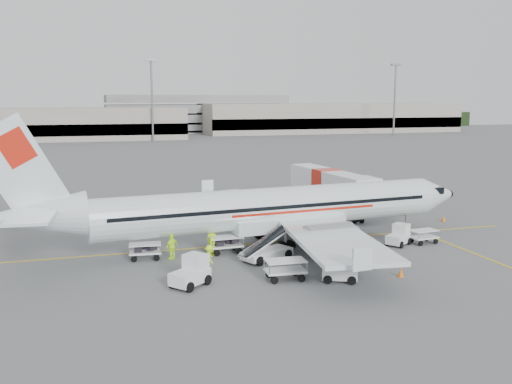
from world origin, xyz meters
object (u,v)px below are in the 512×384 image
aircraft (274,181)px  belt_loader (267,241)px  tug_aft (190,271)px  jet_bridge (327,191)px  tug_fore (398,235)px  tug_mid (340,268)px

aircraft → belt_loader: 5.69m
belt_loader → tug_aft: size_ratio=2.03×
jet_bridge → belt_loader: 18.80m
tug_fore → tug_aft: 18.08m
aircraft → tug_mid: 10.74m
aircraft → tug_aft: aircraft is taller
jet_bridge → tug_mid: bearing=-115.8°
tug_mid → tug_aft: 9.29m
jet_bridge → aircraft: bearing=-134.2°
tug_fore → tug_mid: bearing=-174.2°
belt_loader → tug_fore: size_ratio=2.36×
aircraft → tug_fore: aircraft is taller
jet_bridge → tug_mid: jet_bridge is taller
tug_mid → tug_aft: tug_aft is taller
belt_loader → tug_aft: (-6.26, -4.21, -0.40)m
jet_bridge → belt_loader: jet_bridge is taller
tug_fore → aircraft: bearing=128.3°
aircraft → tug_mid: (1.07, -9.81, -4.25)m
belt_loader → tug_fore: 11.12m
jet_bridge → tug_fore: size_ratio=7.80×
belt_loader → aircraft: bearing=40.9°
tug_aft → belt_loader: bearing=-5.7°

